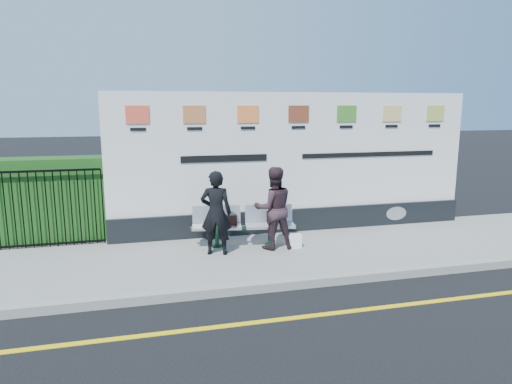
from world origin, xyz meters
TOP-DOWN VIEW (x-y plane):
  - ground at (0.00, 0.00)m, footprint 80.00×80.00m
  - pavement at (0.00, 2.50)m, footprint 14.00×3.00m
  - kerb at (0.00, 1.00)m, footprint 14.00×0.18m
  - yellow_line at (0.00, 0.00)m, footprint 14.00×0.10m
  - billboard at (0.50, 3.85)m, footprint 8.00×0.30m
  - hedge at (-4.58, 4.30)m, footprint 2.35×0.70m
  - railing at (-4.58, 3.85)m, footprint 2.05×0.06m
  - bench at (-0.88, 2.97)m, footprint 2.05×0.83m
  - woman_left at (-1.48, 2.62)m, footprint 0.65×0.52m
  - woman_right at (-0.35, 2.70)m, footprint 0.78×0.61m
  - handbag_brown at (-1.14, 3.01)m, footprint 0.27×0.13m
  - carrier_bag_white at (0.05, 2.62)m, footprint 0.27×0.16m

SIDE VIEW (x-z plane):
  - ground at x=0.00m, z-range 0.00..0.00m
  - yellow_line at x=0.00m, z-range 0.00..0.01m
  - pavement at x=0.00m, z-range 0.00..0.12m
  - kerb at x=0.00m, z-range 0.00..0.14m
  - carrier_bag_white at x=0.05m, z-range 0.12..0.39m
  - bench at x=-0.88m, z-range 0.12..0.55m
  - handbag_brown at x=-1.14m, z-range 0.55..0.75m
  - railing at x=-4.58m, z-range 0.12..1.66m
  - woman_left at x=-1.48m, z-range 0.12..1.69m
  - woman_right at x=-0.35m, z-range 0.12..1.71m
  - hedge at x=-4.58m, z-range 0.12..1.82m
  - billboard at x=0.50m, z-range -0.08..2.92m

